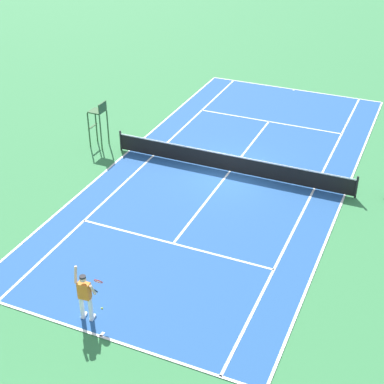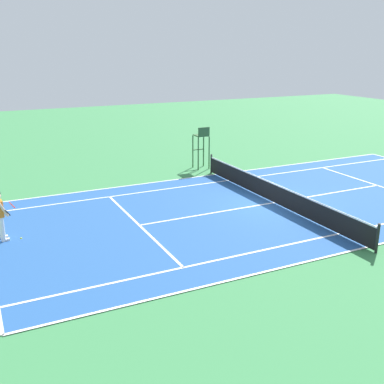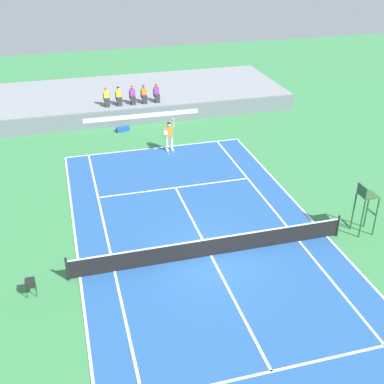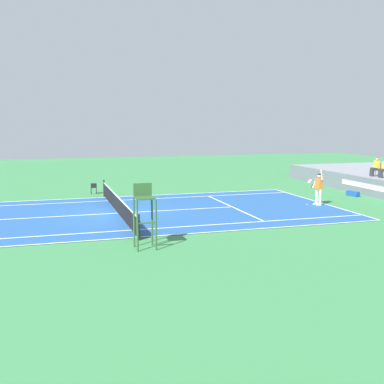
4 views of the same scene
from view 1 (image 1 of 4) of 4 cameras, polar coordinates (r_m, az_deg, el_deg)
name	(u,v)px [view 1 (image 1 of 4)]	position (r m, az deg, el deg)	size (l,w,h in m)	color
ground_plane	(230,172)	(28.09, 3.69, 1.96)	(80.00, 80.00, 0.00)	#387F47
court	(230,172)	(28.09, 3.69, 1.98)	(11.08, 23.88, 0.03)	#235193
net	(230,162)	(27.84, 3.73, 2.90)	(11.98, 0.10, 1.07)	black
tennis_player	(85,296)	(19.47, -10.38, -9.92)	(0.76, 0.67, 2.08)	white
tennis_ball	(102,308)	(20.37, -8.78, -11.16)	(0.07, 0.07, 0.07)	#D1E533
umpire_chair	(99,118)	(30.28, -9.10, 7.13)	(0.77, 0.77, 2.44)	#2D562D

